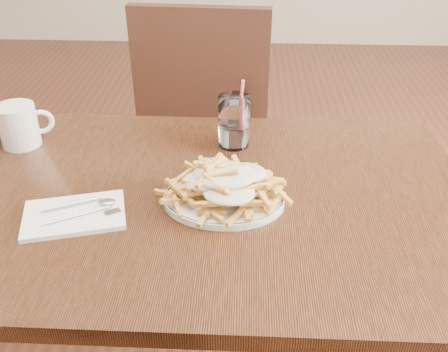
# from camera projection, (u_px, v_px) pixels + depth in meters

# --- Properties ---
(table) EXTENTS (1.20, 0.80, 0.75)m
(table) POSITION_uv_depth(u_px,v_px,m) (212.00, 221.00, 1.18)
(table) COLOR black
(table) RESTS_ON ground
(chair_far) EXTENTS (0.49, 0.49, 1.01)m
(chair_far) POSITION_uv_depth(u_px,v_px,m) (206.00, 116.00, 1.90)
(chair_far) COLOR black
(chair_far) RESTS_ON ground
(fries_plate) EXTENTS (0.33, 0.31, 0.02)m
(fries_plate) POSITION_uv_depth(u_px,v_px,m) (224.00, 199.00, 1.11)
(fries_plate) COLOR white
(fries_plate) RESTS_ON table
(loaded_fries) EXTENTS (0.30, 0.27, 0.08)m
(loaded_fries) POSITION_uv_depth(u_px,v_px,m) (224.00, 180.00, 1.08)
(loaded_fries) COLOR gold
(loaded_fries) RESTS_ON fries_plate
(napkin) EXTENTS (0.24, 0.19, 0.01)m
(napkin) POSITION_uv_depth(u_px,v_px,m) (74.00, 215.00, 1.07)
(napkin) COLOR white
(napkin) RESTS_ON table
(cutlery) EXTENTS (0.17, 0.14, 0.01)m
(cutlery) POSITION_uv_depth(u_px,v_px,m) (74.00, 210.00, 1.07)
(cutlery) COLOR silver
(cutlery) RESTS_ON napkin
(water_glass) EXTENTS (0.08, 0.08, 0.19)m
(water_glass) POSITION_uv_depth(u_px,v_px,m) (234.00, 124.00, 1.31)
(water_glass) COLOR white
(water_glass) RESTS_ON table
(coffee_mug) EXTENTS (0.14, 0.10, 0.11)m
(coffee_mug) POSITION_uv_depth(u_px,v_px,m) (20.00, 125.00, 1.31)
(coffee_mug) COLOR white
(coffee_mug) RESTS_ON table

